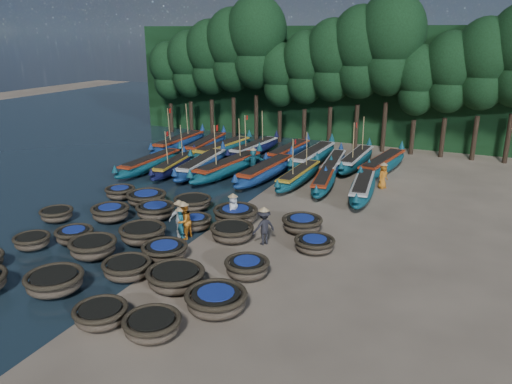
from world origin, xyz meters
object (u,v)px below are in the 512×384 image
at_px(long_boat_15, 334,164).
at_px(long_boat_16, 356,159).
at_px(fisherman_1, 181,221).
at_px(long_boat_6, 299,176).
at_px(long_boat_9, 179,143).
at_px(long_boat_10, 206,145).
at_px(coracle_12, 143,233).
at_px(coracle_13, 165,251).
at_px(long_boat_7, 324,180).
at_px(coracle_9, 216,300).
at_px(long_boat_2, 175,165).
at_px(coracle_20, 120,192).
at_px(fisherman_6, 383,175).
at_px(coracle_19, 314,244).
at_px(long_boat_17, 382,164).
at_px(coracle_18, 232,232).
at_px(coracle_22, 193,202).
at_px(coracle_23, 236,214).
at_px(coracle_21, 146,198).
at_px(coracle_5, 32,241).
at_px(coracle_15, 110,213).
at_px(long_boat_1, 151,163).
at_px(coracle_10, 57,214).
at_px(long_boat_12, 254,148).
at_px(coracle_4, 152,325).
at_px(coracle_2, 55,282).
at_px(coracle_24, 302,224).
at_px(long_boat_14, 313,156).
at_px(coracle_11, 74,235).
at_px(coracle_3, 101,314).
at_px(fisherman_2, 184,220).
at_px(long_boat_13, 288,152).
at_px(fisherman_5, 253,160).
at_px(long_boat_8, 363,187).
at_px(fisherman_3, 264,226).
at_px(coracle_7, 127,268).
at_px(coracle_16, 156,210).
at_px(long_boat_3, 201,165).

bearing_deg(long_boat_15, long_boat_16, 45.69).
distance_m(long_boat_16, fisherman_1, 17.21).
height_order(long_boat_6, long_boat_9, long_boat_9).
relative_size(long_boat_9, long_boat_10, 1.01).
bearing_deg(coracle_12, coracle_13, -28.76).
distance_m(coracle_13, long_boat_7, 13.50).
xyz_separation_m(coracle_9, long_boat_2, (-11.57, 15.12, 0.05)).
relative_size(coracle_20, fisherman_6, 1.00).
xyz_separation_m(coracle_9, coracle_19, (1.61, 6.35, -0.09)).
distance_m(coracle_20, long_boat_16, 17.14).
bearing_deg(long_boat_17, long_boat_15, -156.01).
xyz_separation_m(coracle_20, long_boat_17, (13.14, 12.33, 0.18)).
distance_m(long_boat_6, long_boat_7, 1.78).
bearing_deg(coracle_13, coracle_18, 59.75).
distance_m(coracle_13, long_boat_9, 21.43).
relative_size(coracle_22, coracle_23, 0.94).
bearing_deg(coracle_21, coracle_13, -47.95).
height_order(coracle_5, coracle_15, coracle_15).
height_order(long_boat_1, long_boat_16, long_boat_16).
xyz_separation_m(coracle_10, coracle_12, (5.87, -0.46, 0.09)).
distance_m(coracle_21, long_boat_12, 13.60).
bearing_deg(long_boat_9, coracle_21, -66.63).
bearing_deg(coracle_4, coracle_5, 159.20).
bearing_deg(long_boat_16, coracle_22, -114.43).
bearing_deg(coracle_2, coracle_13, 62.44).
bearing_deg(long_boat_16, fisherman_6, -57.10).
bearing_deg(coracle_18, coracle_20, 162.37).
relative_size(coracle_24, long_boat_12, 0.30).
relative_size(long_boat_14, long_boat_17, 1.05).
distance_m(coracle_11, long_boat_14, 19.50).
xyz_separation_m(coracle_23, long_boat_15, (1.83, 12.11, 0.03)).
bearing_deg(coracle_3, fisherman_2, 100.18).
distance_m(coracle_3, coracle_20, 13.70).
relative_size(coracle_9, long_boat_13, 0.34).
xyz_separation_m(coracle_22, fisherman_1, (1.63, -3.72, 0.47)).
height_order(coracle_11, long_boat_10, long_boat_10).
distance_m(coracle_23, fisherman_5, 9.85).
bearing_deg(long_boat_8, coracle_11, -137.05).
bearing_deg(long_boat_9, long_boat_10, 2.10).
xyz_separation_m(long_boat_15, fisherman_3, (0.60, -14.03, 0.41)).
bearing_deg(long_boat_10, coracle_15, -85.05).
distance_m(coracle_7, long_boat_9, 23.05).
height_order(coracle_13, coracle_20, coracle_20).
xyz_separation_m(long_boat_8, fisherman_5, (-8.24, 1.97, 0.33)).
height_order(coracle_16, long_boat_3, long_boat_3).
bearing_deg(coracle_21, fisherman_1, -36.24).
xyz_separation_m(coracle_9, coracle_18, (-2.37, 5.90, -0.02)).
bearing_deg(long_boat_10, long_boat_8, -29.46).
relative_size(coracle_12, coracle_20, 1.41).
bearing_deg(coracle_23, long_boat_3, 130.28).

